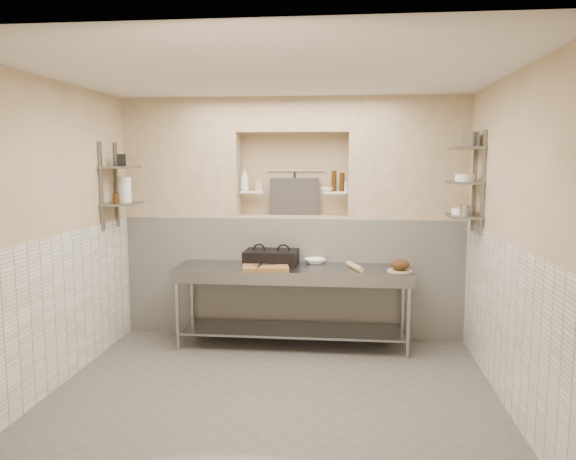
# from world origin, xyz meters

# --- Properties ---
(floor) EXTENTS (4.00, 3.90, 0.10)m
(floor) POSITION_xyz_m (0.00, 0.00, -0.05)
(floor) COLOR #5E5953
(floor) RESTS_ON ground
(ceiling) EXTENTS (4.00, 3.90, 0.10)m
(ceiling) POSITION_xyz_m (0.00, 0.00, 2.85)
(ceiling) COLOR silver
(ceiling) RESTS_ON ground
(wall_left) EXTENTS (0.10, 3.90, 2.80)m
(wall_left) POSITION_xyz_m (-2.05, 0.00, 1.40)
(wall_left) COLOR #CDB08D
(wall_left) RESTS_ON ground
(wall_right) EXTENTS (0.10, 3.90, 2.80)m
(wall_right) POSITION_xyz_m (2.05, 0.00, 1.40)
(wall_right) COLOR #CDB08D
(wall_right) RESTS_ON ground
(wall_back) EXTENTS (4.00, 0.10, 2.80)m
(wall_back) POSITION_xyz_m (0.00, 2.00, 1.40)
(wall_back) COLOR #CDB08D
(wall_back) RESTS_ON ground
(wall_front) EXTENTS (4.00, 0.10, 2.80)m
(wall_front) POSITION_xyz_m (0.00, -2.00, 1.40)
(wall_front) COLOR #CDB08D
(wall_front) RESTS_ON ground
(backwall_lower) EXTENTS (4.00, 0.40, 1.40)m
(backwall_lower) POSITION_xyz_m (0.00, 1.75, 0.70)
(backwall_lower) COLOR white
(backwall_lower) RESTS_ON floor
(alcove_sill) EXTENTS (1.30, 0.40, 0.02)m
(alcove_sill) POSITION_xyz_m (0.00, 1.75, 1.41)
(alcove_sill) COLOR #CDB08D
(alcove_sill) RESTS_ON backwall_lower
(backwall_pillar_left) EXTENTS (1.35, 0.40, 1.40)m
(backwall_pillar_left) POSITION_xyz_m (-1.33, 1.75, 2.10)
(backwall_pillar_left) COLOR #CDB08D
(backwall_pillar_left) RESTS_ON backwall_lower
(backwall_pillar_right) EXTENTS (1.35, 0.40, 1.40)m
(backwall_pillar_right) POSITION_xyz_m (1.33, 1.75, 2.10)
(backwall_pillar_right) COLOR #CDB08D
(backwall_pillar_right) RESTS_ON backwall_lower
(backwall_header) EXTENTS (1.30, 0.40, 0.40)m
(backwall_header) POSITION_xyz_m (0.00, 1.75, 2.60)
(backwall_header) COLOR #CDB08D
(backwall_header) RESTS_ON backwall_lower
(wainscot_left) EXTENTS (0.02, 3.90, 1.40)m
(wainscot_left) POSITION_xyz_m (-1.99, 0.00, 0.70)
(wainscot_left) COLOR white
(wainscot_left) RESTS_ON floor
(wainscot_right) EXTENTS (0.02, 3.90, 1.40)m
(wainscot_right) POSITION_xyz_m (1.99, 0.00, 0.70)
(wainscot_right) COLOR white
(wainscot_right) RESTS_ON floor
(alcove_shelf_left) EXTENTS (0.28, 0.16, 0.02)m
(alcove_shelf_left) POSITION_xyz_m (-0.50, 1.75, 1.70)
(alcove_shelf_left) COLOR white
(alcove_shelf_left) RESTS_ON backwall_lower
(alcove_shelf_right) EXTENTS (0.28, 0.16, 0.02)m
(alcove_shelf_right) POSITION_xyz_m (0.50, 1.75, 1.70)
(alcove_shelf_right) COLOR white
(alcove_shelf_right) RESTS_ON backwall_lower
(utensil_rail) EXTENTS (0.70, 0.02, 0.02)m
(utensil_rail) POSITION_xyz_m (0.00, 1.92, 1.95)
(utensil_rail) COLOR gray
(utensil_rail) RESTS_ON wall_back
(hanging_steel) EXTENTS (0.02, 0.02, 0.30)m
(hanging_steel) POSITION_xyz_m (0.00, 1.90, 1.78)
(hanging_steel) COLOR black
(hanging_steel) RESTS_ON utensil_rail
(splash_panel) EXTENTS (0.60, 0.08, 0.45)m
(splash_panel) POSITION_xyz_m (0.00, 1.85, 1.64)
(splash_panel) COLOR #383330
(splash_panel) RESTS_ON alcove_sill
(shelf_rail_left_a) EXTENTS (0.03, 0.03, 0.95)m
(shelf_rail_left_a) POSITION_xyz_m (-1.98, 1.25, 1.80)
(shelf_rail_left_a) COLOR slate
(shelf_rail_left_a) RESTS_ON wall_left
(shelf_rail_left_b) EXTENTS (0.03, 0.03, 0.95)m
(shelf_rail_left_b) POSITION_xyz_m (-1.98, 0.85, 1.80)
(shelf_rail_left_b) COLOR slate
(shelf_rail_left_b) RESTS_ON wall_left
(wall_shelf_left_lower) EXTENTS (0.30, 0.50, 0.02)m
(wall_shelf_left_lower) POSITION_xyz_m (-1.84, 1.05, 1.60)
(wall_shelf_left_lower) COLOR slate
(wall_shelf_left_lower) RESTS_ON wall_left
(wall_shelf_left_upper) EXTENTS (0.30, 0.50, 0.03)m
(wall_shelf_left_upper) POSITION_xyz_m (-1.84, 1.05, 2.00)
(wall_shelf_left_upper) COLOR slate
(wall_shelf_left_upper) RESTS_ON wall_left
(shelf_rail_right_a) EXTENTS (0.03, 0.03, 1.05)m
(shelf_rail_right_a) POSITION_xyz_m (1.98, 1.25, 1.85)
(shelf_rail_right_a) COLOR slate
(shelf_rail_right_a) RESTS_ON wall_right
(shelf_rail_right_b) EXTENTS (0.03, 0.03, 1.05)m
(shelf_rail_right_b) POSITION_xyz_m (1.98, 0.85, 1.85)
(shelf_rail_right_b) COLOR slate
(shelf_rail_right_b) RESTS_ON wall_right
(wall_shelf_right_lower) EXTENTS (0.30, 0.50, 0.02)m
(wall_shelf_right_lower) POSITION_xyz_m (1.84, 1.05, 1.50)
(wall_shelf_right_lower) COLOR slate
(wall_shelf_right_lower) RESTS_ON wall_right
(wall_shelf_right_mid) EXTENTS (0.30, 0.50, 0.02)m
(wall_shelf_right_mid) POSITION_xyz_m (1.84, 1.05, 1.85)
(wall_shelf_right_mid) COLOR slate
(wall_shelf_right_mid) RESTS_ON wall_right
(wall_shelf_right_upper) EXTENTS (0.30, 0.50, 0.03)m
(wall_shelf_right_upper) POSITION_xyz_m (1.84, 1.05, 2.20)
(wall_shelf_right_upper) COLOR slate
(wall_shelf_right_upper) RESTS_ON wall_right
(prep_table) EXTENTS (2.60, 0.70, 0.90)m
(prep_table) POSITION_xyz_m (0.05, 1.18, 0.64)
(prep_table) COLOR gray
(prep_table) RESTS_ON floor
(panini_press) EXTENTS (0.60, 0.44, 0.16)m
(panini_press) POSITION_xyz_m (-0.21, 1.33, 0.98)
(panini_press) COLOR black
(panini_press) RESTS_ON prep_table
(cutting_board) EXTENTS (0.55, 0.43, 0.04)m
(cutting_board) POSITION_xyz_m (-0.23, 1.01, 0.92)
(cutting_board) COLOR olive
(cutting_board) RESTS_ON prep_table
(knife_blade) EXTENTS (0.25, 0.10, 0.01)m
(knife_blade) POSITION_xyz_m (-0.24, 1.04, 0.95)
(knife_blade) COLOR gray
(knife_blade) RESTS_ON cutting_board
(tongs) EXTENTS (0.03, 0.26, 0.02)m
(tongs) POSITION_xyz_m (-0.29, 0.97, 0.96)
(tongs) COLOR gray
(tongs) RESTS_ON cutting_board
(mixing_bowl) EXTENTS (0.29, 0.29, 0.06)m
(mixing_bowl) POSITION_xyz_m (0.28, 1.43, 0.93)
(mixing_bowl) COLOR white
(mixing_bowl) RESTS_ON prep_table
(rolling_pin) EXTENTS (0.19, 0.39, 0.06)m
(rolling_pin) POSITION_xyz_m (0.73, 1.14, 0.93)
(rolling_pin) COLOR tan
(rolling_pin) RESTS_ON prep_table
(bread_board) EXTENTS (0.27, 0.27, 0.02)m
(bread_board) POSITION_xyz_m (1.21, 1.06, 0.91)
(bread_board) COLOR tan
(bread_board) RESTS_ON prep_table
(bread_loaf) EXTENTS (0.20, 0.20, 0.12)m
(bread_loaf) POSITION_xyz_m (1.21, 1.06, 0.98)
(bread_loaf) COLOR #4C2D19
(bread_loaf) RESTS_ON bread_board
(bottle_soap) EXTENTS (0.13, 0.13, 0.27)m
(bottle_soap) POSITION_xyz_m (-0.59, 1.74, 1.85)
(bottle_soap) COLOR white
(bottle_soap) RESTS_ON alcove_shelf_left
(jar_alcove) EXTENTS (0.08, 0.08, 0.11)m
(jar_alcove) POSITION_xyz_m (-0.41, 1.78, 1.77)
(jar_alcove) COLOR #CDB08D
(jar_alcove) RESTS_ON alcove_shelf_left
(bowl_alcove) EXTENTS (0.19, 0.19, 0.05)m
(bowl_alcove) POSITION_xyz_m (0.40, 1.74, 1.74)
(bowl_alcove) COLOR white
(bowl_alcove) RESTS_ON alcove_shelf_right
(condiment_a) EXTENTS (0.06, 0.06, 0.22)m
(condiment_a) POSITION_xyz_m (0.58, 1.75, 1.82)
(condiment_a) COLOR #371F0A
(condiment_a) RESTS_ON alcove_shelf_right
(condiment_b) EXTENTS (0.06, 0.06, 0.24)m
(condiment_b) POSITION_xyz_m (0.48, 1.75, 1.83)
(condiment_b) COLOR #371F0A
(condiment_b) RESTS_ON alcove_shelf_right
(condiment_c) EXTENTS (0.07, 0.07, 0.12)m
(condiment_c) POSITION_xyz_m (0.61, 1.77, 1.77)
(condiment_c) COLOR white
(condiment_c) RESTS_ON alcove_shelf_right
(jug_left) EXTENTS (0.14, 0.14, 0.28)m
(jug_left) POSITION_xyz_m (-1.84, 1.16, 1.75)
(jug_left) COLOR white
(jug_left) RESTS_ON wall_shelf_left_lower
(jar_left) EXTENTS (0.07, 0.07, 0.11)m
(jar_left) POSITION_xyz_m (-1.84, 0.91, 1.67)
(jar_left) COLOR #371F0A
(jar_left) RESTS_ON wall_shelf_left_lower
(box_left_upper) EXTENTS (0.12, 0.12, 0.13)m
(box_left_upper) POSITION_xyz_m (-1.84, 1.09, 2.08)
(box_left_upper) COLOR black
(box_left_upper) RESTS_ON wall_shelf_left_upper
(bowl_right) EXTENTS (0.21, 0.21, 0.06)m
(bowl_right) POSITION_xyz_m (1.84, 1.14, 1.54)
(bowl_right) COLOR white
(bowl_right) RESTS_ON wall_shelf_right_lower
(canister_right) EXTENTS (0.11, 0.11, 0.11)m
(canister_right) POSITION_xyz_m (1.84, 0.97, 1.57)
(canister_right) COLOR gray
(canister_right) RESTS_ON wall_shelf_right_lower
(bowl_right_mid) EXTENTS (0.20, 0.20, 0.07)m
(bowl_right_mid) POSITION_xyz_m (1.84, 1.05, 1.90)
(bowl_right_mid) COLOR white
(bowl_right_mid) RESTS_ON wall_shelf_right_mid
(basket_right) EXTENTS (0.23, 0.27, 0.15)m
(basket_right) POSITION_xyz_m (1.84, 1.07, 2.29)
(basket_right) COLOR gray
(basket_right) RESTS_ON wall_shelf_right_upper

